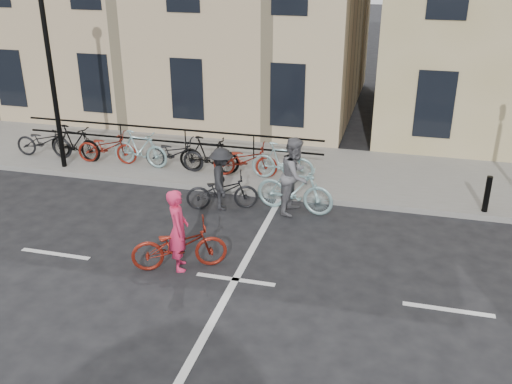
% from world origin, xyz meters
% --- Properties ---
extents(ground, '(120.00, 120.00, 0.00)m').
position_xyz_m(ground, '(0.00, 0.00, 0.00)').
color(ground, black).
rests_on(ground, ground).
extents(sidewalk, '(46.00, 4.00, 0.15)m').
position_xyz_m(sidewalk, '(-4.00, 6.00, 0.07)').
color(sidewalk, slate).
rests_on(sidewalk, ground).
extents(lamp_post, '(0.36, 0.36, 5.28)m').
position_xyz_m(lamp_post, '(-6.50, 4.40, 3.49)').
color(lamp_post, black).
rests_on(lamp_post, sidewalk).
extents(bollard_east, '(0.14, 0.14, 0.90)m').
position_xyz_m(bollard_east, '(5.00, 4.25, 0.60)').
color(bollard_east, black).
rests_on(bollard_east, sidewalk).
extents(parked_bikes, '(9.35, 1.23, 1.05)m').
position_xyz_m(parked_bikes, '(-3.87, 5.04, 0.65)').
color(parked_bikes, black).
rests_on(parked_bikes, sidewalk).
extents(cyclist_pink, '(2.02, 1.40, 1.71)m').
position_xyz_m(cyclist_pink, '(-1.22, 0.17, 0.59)').
color(cyclist_pink, maroon).
rests_on(cyclist_pink, ground).
extents(cyclist_grey, '(2.03, 1.02, 1.90)m').
position_xyz_m(cyclist_grey, '(0.50, 3.40, 0.77)').
color(cyclist_grey, '#86ADB0').
rests_on(cyclist_grey, ground).
extents(cyclist_dark, '(1.88, 1.16, 1.58)m').
position_xyz_m(cyclist_dark, '(-1.27, 3.11, 0.62)').
color(cyclist_dark, black).
rests_on(cyclist_dark, ground).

